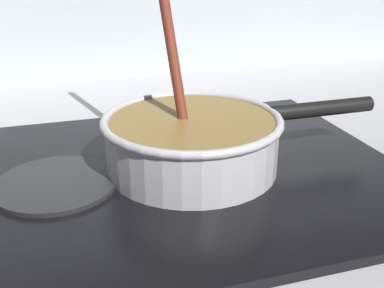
% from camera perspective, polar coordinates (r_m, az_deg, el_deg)
% --- Properties ---
extents(hob_plate, '(0.56, 0.48, 0.01)m').
position_cam_1_polar(hob_plate, '(0.63, 0.00, -3.42)').
color(hob_plate, black).
rests_on(hob_plate, ground).
extents(burner_ring, '(0.19, 0.19, 0.01)m').
position_cam_1_polar(burner_ring, '(0.62, 0.00, -2.59)').
color(burner_ring, '#592D0C').
rests_on(burner_ring, hob_plate).
extents(spare_burner, '(0.16, 0.16, 0.01)m').
position_cam_1_polar(spare_burner, '(0.60, -16.56, -4.71)').
color(spare_burner, '#262628').
rests_on(spare_burner, hob_plate).
extents(cooking_pan, '(0.39, 0.24, 0.33)m').
position_cam_1_polar(cooking_pan, '(0.61, 0.17, 0.57)').
color(cooking_pan, silver).
rests_on(cooking_pan, hob_plate).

